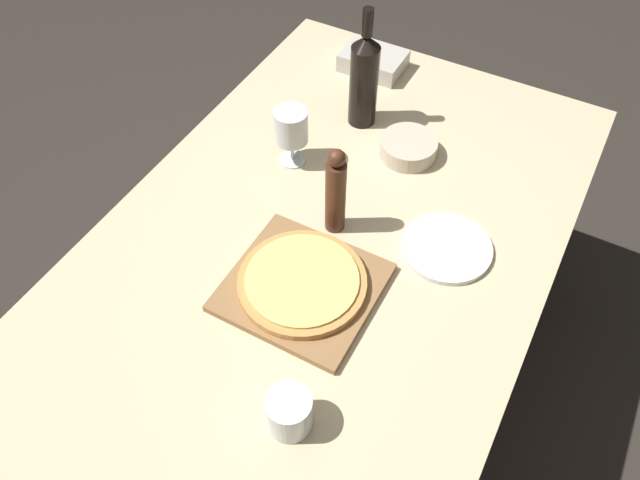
{
  "coord_description": "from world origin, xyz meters",
  "views": [
    {
      "loc": [
        0.43,
        -0.78,
        1.85
      ],
      "look_at": [
        0.01,
        -0.02,
        0.79
      ],
      "focal_mm": 35.0,
      "sensor_mm": 36.0,
      "label": 1
    }
  ],
  "objects_px": {
    "wine_bottle": "(364,79)",
    "small_bowl": "(408,148)",
    "pizza": "(302,282)",
    "wine_glass": "(291,128)",
    "pepper_mill": "(337,193)"
  },
  "relations": [
    {
      "from": "wine_bottle",
      "to": "wine_glass",
      "type": "distance_m",
      "value": 0.25
    },
    {
      "from": "wine_bottle",
      "to": "pepper_mill",
      "type": "relative_size",
      "value": 1.4
    },
    {
      "from": "pizza",
      "to": "wine_bottle",
      "type": "relative_size",
      "value": 0.84
    },
    {
      "from": "pepper_mill",
      "to": "small_bowl",
      "type": "bearing_deg",
      "value": 81.11
    },
    {
      "from": "pizza",
      "to": "pepper_mill",
      "type": "height_order",
      "value": "pepper_mill"
    },
    {
      "from": "pepper_mill",
      "to": "wine_glass",
      "type": "bearing_deg",
      "value": 144.31
    },
    {
      "from": "small_bowl",
      "to": "wine_bottle",
      "type": "bearing_deg",
      "value": 158.27
    },
    {
      "from": "wine_bottle",
      "to": "small_bowl",
      "type": "distance_m",
      "value": 0.21
    },
    {
      "from": "wine_bottle",
      "to": "small_bowl",
      "type": "height_order",
      "value": "wine_bottle"
    },
    {
      "from": "pepper_mill",
      "to": "small_bowl",
      "type": "relative_size",
      "value": 1.6
    },
    {
      "from": "wine_bottle",
      "to": "wine_glass",
      "type": "height_order",
      "value": "wine_bottle"
    },
    {
      "from": "pepper_mill",
      "to": "pizza",
      "type": "bearing_deg",
      "value": -84.38
    },
    {
      "from": "wine_glass",
      "to": "small_bowl",
      "type": "relative_size",
      "value": 1.06
    },
    {
      "from": "pizza",
      "to": "pepper_mill",
      "type": "bearing_deg",
      "value": 95.62
    },
    {
      "from": "pizza",
      "to": "wine_glass",
      "type": "height_order",
      "value": "wine_glass"
    }
  ]
}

